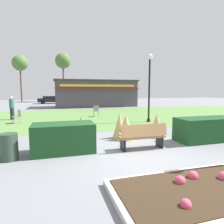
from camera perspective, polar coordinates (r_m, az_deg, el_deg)
ground_plane at (r=6.65m, az=6.44°, el=-12.37°), size 80.00×80.00×0.00m
lawn_patch at (r=15.95m, az=-7.41°, el=-1.27°), size 36.00×12.00×0.01m
flower_bed at (r=4.59m, az=23.47°, el=-20.72°), size 3.38×1.96×0.32m
park_bench at (r=7.14m, az=8.99°, el=-7.08°), size 1.71×0.55×0.95m
hedge_left at (r=6.95m, az=-14.05°, el=-7.38°), size 2.08×1.10×1.01m
hedge_right at (r=9.16m, az=26.08°, el=-4.57°), size 2.62×1.10×0.99m
ornamental_grass_behind_left at (r=8.40m, az=4.17°, el=-4.47°), size 0.80×0.80×1.10m
ornamental_grass_behind_right at (r=8.68m, az=2.25°, el=-4.05°), size 0.63×0.63×1.12m
ornamental_grass_behind_center at (r=9.06m, az=12.98°, el=-3.91°), size 0.77×0.77×1.07m
ornamental_grass_behind_far at (r=8.33m, az=-8.90°, el=-4.67°), size 0.65×0.65×1.09m
lamppost_mid at (r=13.22m, az=10.96°, el=9.25°), size 0.36×0.36×4.49m
trash_bin at (r=6.80m, az=-28.10°, el=-9.05°), size 0.52×0.52×0.83m
food_kiosk at (r=25.41m, az=-4.78°, el=5.53°), size 10.52×4.18×3.42m
cafe_chair_east at (r=13.92m, az=-26.00°, el=-0.84°), size 0.59×0.59×0.89m
cafe_chair_center at (r=15.76m, az=-4.71°, el=0.59°), size 0.54×0.54×0.89m
person_strolling at (r=15.77m, az=-27.40°, el=1.10°), size 0.34×0.34×1.69m
parked_car_west_slot at (r=32.45m, az=-17.40°, el=3.55°), size 4.22×2.09×1.20m
parked_car_center_slot at (r=32.79m, az=-8.22°, el=3.81°), size 4.35×2.36×1.20m
parked_car_east_slot at (r=34.05m, az=1.21°, el=3.97°), size 4.23×2.11×1.20m
tree_left_bg at (r=40.45m, az=-25.50°, el=12.79°), size 2.80×2.80×8.49m
tree_right_bg at (r=37.81m, az=-14.26°, el=14.27°), size 2.80×2.80×8.88m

